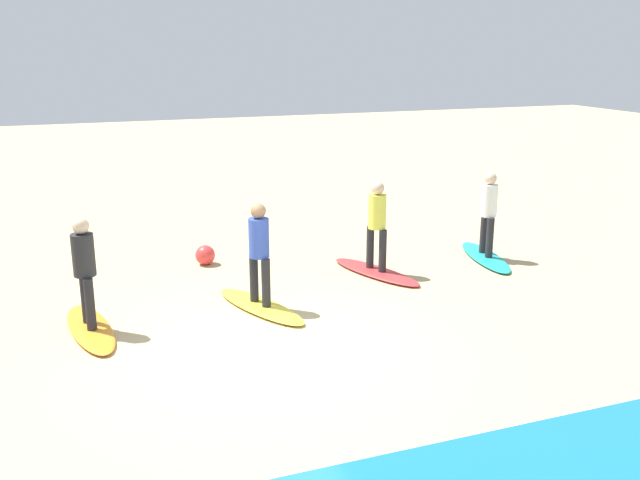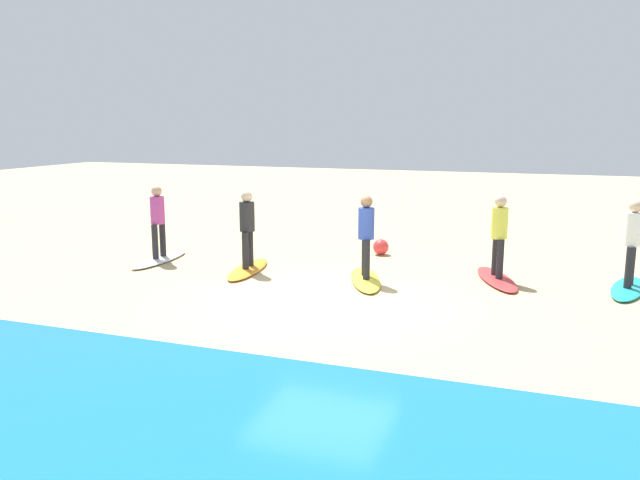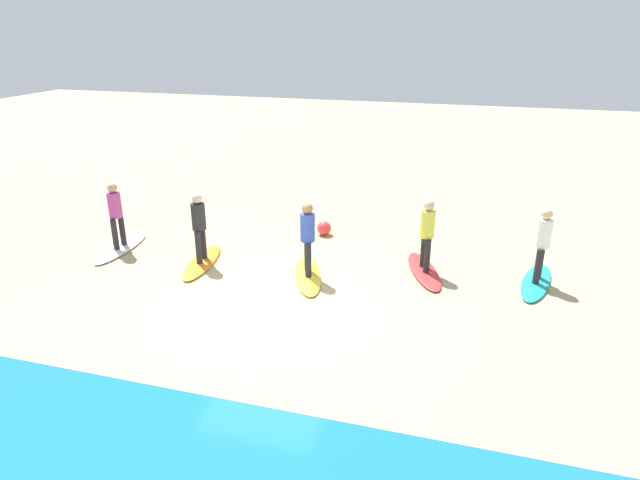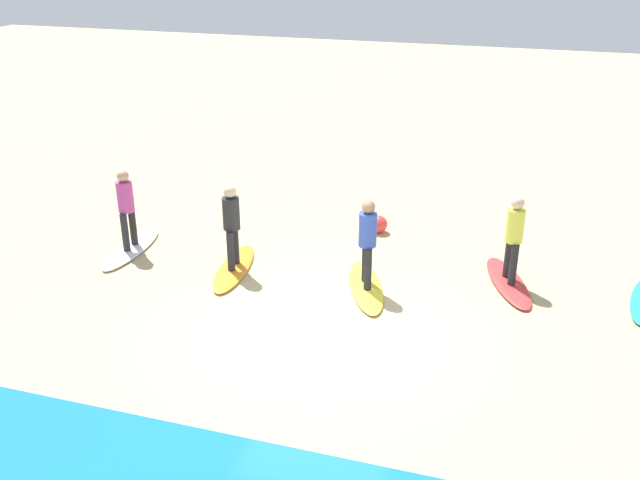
{
  "view_description": "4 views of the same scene",
  "coord_description": "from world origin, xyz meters",
  "px_view_note": "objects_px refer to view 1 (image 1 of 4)",
  "views": [
    {
      "loc": [
        2.4,
        8.7,
        4.13
      ],
      "look_at": [
        -1.34,
        -1.36,
        1.09
      ],
      "focal_mm": 39.56,
      "sensor_mm": 36.0,
      "label": 1
    },
    {
      "loc": [
        -3.68,
        10.31,
        3.16
      ],
      "look_at": [
        0.29,
        -0.66,
        0.96
      ],
      "focal_mm": 35.45,
      "sensor_mm": 36.0,
      "label": 2
    },
    {
      "loc": [
        -3.72,
        9.15,
        5.33
      ],
      "look_at": [
        -0.6,
        -1.68,
        0.85
      ],
      "focal_mm": 31.1,
      "sensor_mm": 36.0,
      "label": 3
    },
    {
      "loc": [
        -2.94,
        9.72,
        6.13
      ],
      "look_at": [
        0.27,
        -0.73,
        1.23
      ],
      "focal_mm": 40.09,
      "sensor_mm": 36.0,
      "label": 4
    }
  ],
  "objects_px": {
    "surfer_red": "(377,219)",
    "surfboard_yellow": "(261,306)",
    "surfer_teal": "(489,208)",
    "surfboard_red": "(376,272)",
    "surfer_yellow": "(259,247)",
    "surfer_orange": "(84,264)",
    "surfboard_teal": "(485,257)",
    "surfboard_orange": "(90,328)",
    "beach_ball": "(205,255)"
  },
  "relations": [
    {
      "from": "surfer_teal",
      "to": "surfer_orange",
      "type": "bearing_deg",
      "value": 7.89
    },
    {
      "from": "surfboard_red",
      "to": "beach_ball",
      "type": "height_order",
      "value": "beach_ball"
    },
    {
      "from": "surfboard_teal",
      "to": "surfboard_orange",
      "type": "distance_m",
      "value": 7.53
    },
    {
      "from": "surfer_yellow",
      "to": "beach_ball",
      "type": "height_order",
      "value": "surfer_yellow"
    },
    {
      "from": "surfer_red",
      "to": "surfboard_yellow",
      "type": "xyz_separation_m",
      "value": [
        2.46,
        0.95,
        -0.99
      ]
    },
    {
      "from": "surfboard_teal",
      "to": "surfer_teal",
      "type": "bearing_deg",
      "value": 0.0
    },
    {
      "from": "surfboard_red",
      "to": "beach_ball",
      "type": "xyz_separation_m",
      "value": [
        2.82,
        -1.66,
        0.14
      ]
    },
    {
      "from": "surfboard_teal",
      "to": "surfer_teal",
      "type": "xyz_separation_m",
      "value": [
        0.0,
        0.0,
        0.99
      ]
    },
    {
      "from": "surfboard_orange",
      "to": "surfer_orange",
      "type": "relative_size",
      "value": 1.28
    },
    {
      "from": "surfboard_red",
      "to": "surfer_orange",
      "type": "distance_m",
      "value": 5.24
    },
    {
      "from": "surfboard_orange",
      "to": "surfer_orange",
      "type": "height_order",
      "value": "surfer_orange"
    },
    {
      "from": "surfer_teal",
      "to": "surfboard_red",
      "type": "relative_size",
      "value": 0.78
    },
    {
      "from": "surfer_teal",
      "to": "surfer_orange",
      "type": "xyz_separation_m",
      "value": [
        7.46,
        1.03,
        0.0
      ]
    },
    {
      "from": "surfer_yellow",
      "to": "surfer_orange",
      "type": "relative_size",
      "value": 1.0
    },
    {
      "from": "surfboard_red",
      "to": "surfboard_yellow",
      "type": "xyz_separation_m",
      "value": [
        2.46,
        0.95,
        0.0
      ]
    },
    {
      "from": "surfboard_yellow",
      "to": "surfer_yellow",
      "type": "bearing_deg",
      "value": -6.6
    },
    {
      "from": "surfboard_teal",
      "to": "surfboard_red",
      "type": "height_order",
      "value": "same"
    },
    {
      "from": "surfboard_yellow",
      "to": "surfer_orange",
      "type": "distance_m",
      "value": 2.78
    },
    {
      "from": "surfer_teal",
      "to": "surfer_yellow",
      "type": "distance_m",
      "value": 4.97
    },
    {
      "from": "surfer_yellow",
      "to": "surfboard_orange",
      "type": "bearing_deg",
      "value": -0.01
    },
    {
      "from": "surfboard_yellow",
      "to": "surfboard_orange",
      "type": "bearing_deg",
      "value": -110.65
    },
    {
      "from": "surfer_teal",
      "to": "surfboard_red",
      "type": "xyz_separation_m",
      "value": [
        2.4,
        0.09,
        -0.99
      ]
    },
    {
      "from": "surfer_teal",
      "to": "surfboard_yellow",
      "type": "relative_size",
      "value": 0.78
    },
    {
      "from": "surfboard_red",
      "to": "surfer_yellow",
      "type": "height_order",
      "value": "surfer_yellow"
    },
    {
      "from": "surfer_orange",
      "to": "surfboard_red",
      "type": "bearing_deg",
      "value": -169.41
    },
    {
      "from": "surfer_teal",
      "to": "surfboard_yellow",
      "type": "distance_m",
      "value": 5.07
    },
    {
      "from": "surfboard_teal",
      "to": "surfer_yellow",
      "type": "height_order",
      "value": "surfer_yellow"
    },
    {
      "from": "surfer_red",
      "to": "surfboard_orange",
      "type": "distance_m",
      "value": 5.24
    },
    {
      "from": "surfer_teal",
      "to": "surfer_orange",
      "type": "relative_size",
      "value": 1.0
    },
    {
      "from": "beach_ball",
      "to": "surfboard_teal",
      "type": "bearing_deg",
      "value": 163.26
    },
    {
      "from": "surfboard_red",
      "to": "surfer_red",
      "type": "relative_size",
      "value": 1.28
    },
    {
      "from": "surfboard_red",
      "to": "beach_ball",
      "type": "bearing_deg",
      "value": -140.57
    },
    {
      "from": "surfboard_orange",
      "to": "surfer_orange",
      "type": "xyz_separation_m",
      "value": [
        0.0,
        0.0,
        0.99
      ]
    },
    {
      "from": "surfboard_teal",
      "to": "surfer_yellow",
      "type": "xyz_separation_m",
      "value": [
        4.86,
        1.03,
        0.99
      ]
    },
    {
      "from": "surfboard_red",
      "to": "beach_ball",
      "type": "relative_size",
      "value": 5.55
    },
    {
      "from": "surfer_red",
      "to": "surfboard_yellow",
      "type": "bearing_deg",
      "value": 21.04
    },
    {
      "from": "beach_ball",
      "to": "surfer_orange",
      "type": "bearing_deg",
      "value": 49.27
    },
    {
      "from": "surfer_red",
      "to": "surfer_yellow",
      "type": "bearing_deg",
      "value": 21.04
    },
    {
      "from": "surfer_teal",
      "to": "surfer_red",
      "type": "xyz_separation_m",
      "value": [
        2.4,
        0.09,
        0.0
      ]
    },
    {
      "from": "surfboard_yellow",
      "to": "surfboard_orange",
      "type": "relative_size",
      "value": 1.0
    },
    {
      "from": "surfer_teal",
      "to": "surfboard_red",
      "type": "distance_m",
      "value": 2.6
    },
    {
      "from": "surfer_red",
      "to": "surfer_yellow",
      "type": "xyz_separation_m",
      "value": [
        2.46,
        0.95,
        0.0
      ]
    },
    {
      "from": "surfer_yellow",
      "to": "beach_ball",
      "type": "bearing_deg",
      "value": -82.18
    },
    {
      "from": "surfboard_teal",
      "to": "surfboard_orange",
      "type": "xyz_separation_m",
      "value": [
        7.46,
        1.03,
        0.0
      ]
    },
    {
      "from": "beach_ball",
      "to": "surfer_yellow",
      "type": "bearing_deg",
      "value": 97.82
    },
    {
      "from": "surfboard_red",
      "to": "surfer_yellow",
      "type": "xyz_separation_m",
      "value": [
        2.46,
        0.95,
        0.99
      ]
    },
    {
      "from": "surfboard_teal",
      "to": "surfboard_orange",
      "type": "bearing_deg",
      "value": -70.52
    },
    {
      "from": "surfboard_red",
      "to": "surfboard_orange",
      "type": "bearing_deg",
      "value": -99.52
    },
    {
      "from": "surfer_teal",
      "to": "surfboard_yellow",
      "type": "height_order",
      "value": "surfer_teal"
    },
    {
      "from": "surfer_teal",
      "to": "surfboard_orange",
      "type": "xyz_separation_m",
      "value": [
        7.46,
        1.03,
        -0.99
      ]
    }
  ]
}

